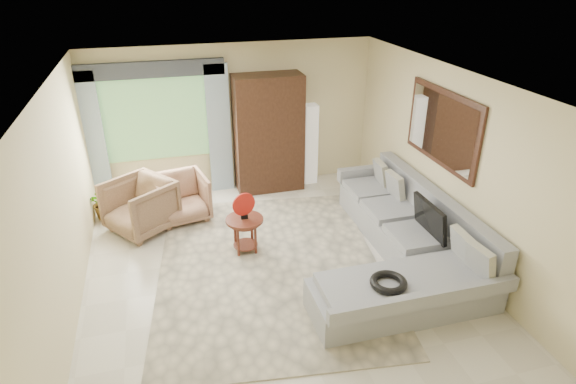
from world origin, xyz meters
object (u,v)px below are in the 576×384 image
object	(u,v)px
tv_screen	(430,218)
potted_plant	(105,202)
armchair_left	(140,206)
floor_lamp	(310,144)
armchair_right	(181,198)
armoire	(269,134)
coffee_table	(245,234)
sectional_sofa	(404,245)

from	to	relation	value
tv_screen	potted_plant	distance (m)	5.08
armchair_left	floor_lamp	distance (m)	3.28
armchair_left	armchair_right	bearing A→B (deg)	71.95
tv_screen	armchair_right	size ratio (longest dim) A/B	0.90
armoire	floor_lamp	xyz separation A→B (m)	(0.80, 0.06, -0.30)
potted_plant	armchair_left	bearing A→B (deg)	-45.45
armchair_left	armchair_right	xyz separation A→B (m)	(0.64, 0.21, -0.04)
armchair_left	floor_lamp	size ratio (longest dim) A/B	0.61
armchair_right	floor_lamp	distance (m)	2.62
coffee_table	sectional_sofa	bearing A→B (deg)	-22.72
sectional_sofa	potted_plant	distance (m)	4.78
tv_screen	armchair_right	bearing A→B (deg)	144.68
potted_plant	armchair_right	bearing A→B (deg)	-16.65
coffee_table	armchair_right	distance (m)	1.49
armoire	armchair_right	bearing A→B (deg)	-154.85
floor_lamp	potted_plant	bearing A→B (deg)	-172.58
armchair_left	sectional_sofa	bearing A→B (deg)	25.12
armchair_right	potted_plant	xyz separation A→B (m)	(-1.20, 0.36, -0.08)
coffee_table	armchair_left	bearing A→B (deg)	144.21
coffee_table	armchair_right	world-z (taller)	armchair_right
potted_plant	armoire	xyz separation A→B (m)	(2.85, 0.42, 0.76)
armchair_right	armchair_left	bearing A→B (deg)	-172.25
coffee_table	potted_plant	distance (m)	2.57
sectional_sofa	coffee_table	bearing A→B (deg)	157.28
coffee_table	potted_plant	size ratio (longest dim) A/B	0.92
armchair_left	armoire	xyz separation A→B (m)	(2.29, 0.99, 0.63)
armchair_right	armoire	distance (m)	1.94
armchair_left	potted_plant	bearing A→B (deg)	-171.85
tv_screen	armchair_right	world-z (taller)	tv_screen
armchair_left	floor_lamp	xyz separation A→B (m)	(3.09, 1.05, 0.33)
tv_screen	floor_lamp	bearing A→B (deg)	102.86
floor_lamp	armoire	bearing A→B (deg)	-175.71
tv_screen	armchair_left	xyz separation A→B (m)	(-3.79, 2.02, -0.30)
sectional_sofa	tv_screen	world-z (taller)	tv_screen
sectional_sofa	floor_lamp	world-z (taller)	floor_lamp
tv_screen	sectional_sofa	bearing A→B (deg)	157.60
coffee_table	armchair_left	distance (m)	1.78
sectional_sofa	tv_screen	distance (m)	0.52
sectional_sofa	floor_lamp	distance (m)	3.03
sectional_sofa	armchair_right	size ratio (longest dim) A/B	4.20
tv_screen	potted_plant	bearing A→B (deg)	149.22
armchair_right	armoire	bearing A→B (deg)	14.55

